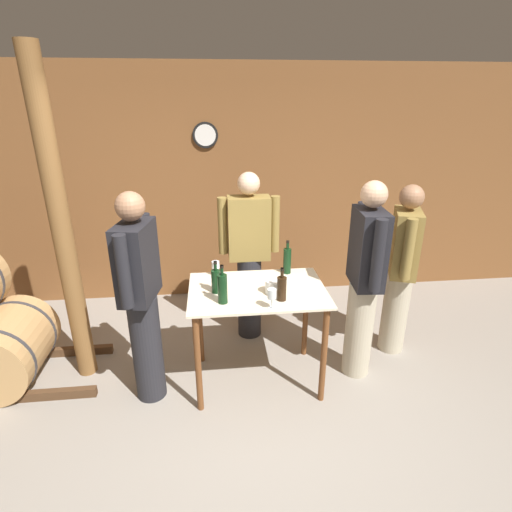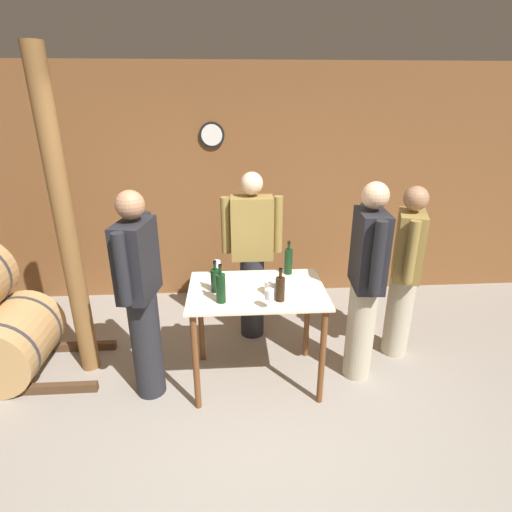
{
  "view_description": "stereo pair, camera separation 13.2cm",
  "coord_description": "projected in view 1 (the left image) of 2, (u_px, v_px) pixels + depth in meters",
  "views": [
    {
      "loc": [
        -0.28,
        -2.15,
        2.34
      ],
      "look_at": [
        0.05,
        0.83,
        1.14
      ],
      "focal_mm": 28.0,
      "sensor_mm": 36.0,
      "label": 1
    },
    {
      "loc": [
        -0.15,
        -2.17,
        2.34
      ],
      "look_at": [
        0.05,
        0.83,
        1.14
      ],
      "focal_mm": 28.0,
      "sensor_mm": 36.0,
      "label": 2
    }
  ],
  "objects": [
    {
      "name": "ground_plane",
      "position": [
        262.0,
        444.0,
        2.88
      ],
      "size": [
        14.0,
        14.0,
        0.0
      ],
      "primitive_type": "plane",
      "color": "gray"
    },
    {
      "name": "back_wall",
      "position": [
        236.0,
        187.0,
        4.68
      ],
      "size": [
        8.4,
        0.08,
        2.7
      ],
      "color": "brown",
      "rests_on": "ground_plane"
    },
    {
      "name": "tasting_table",
      "position": [
        257.0,
        307.0,
        3.29
      ],
      "size": [
        1.11,
        0.76,
        0.89
      ],
      "color": "beige",
      "rests_on": "ground_plane"
    },
    {
      "name": "wooden_post",
      "position": [
        62.0,
        231.0,
        3.16
      ],
      "size": [
        0.16,
        0.16,
        2.7
      ],
      "color": "brown",
      "rests_on": "ground_plane"
    },
    {
      "name": "wine_bottle_far_left",
      "position": [
        216.0,
        281.0,
        3.14
      ],
      "size": [
        0.07,
        0.07,
        0.27
      ],
      "color": "black",
      "rests_on": "tasting_table"
    },
    {
      "name": "wine_bottle_left",
      "position": [
        222.0,
        288.0,
        2.98
      ],
      "size": [
        0.07,
        0.07,
        0.31
      ],
      "color": "black",
      "rests_on": "tasting_table"
    },
    {
      "name": "wine_bottle_center",
      "position": [
        282.0,
        288.0,
        3.03
      ],
      "size": [
        0.07,
        0.07,
        0.27
      ],
      "color": "black",
      "rests_on": "tasting_table"
    },
    {
      "name": "wine_bottle_right",
      "position": [
        287.0,
        260.0,
        3.49
      ],
      "size": [
        0.07,
        0.07,
        0.3
      ],
      "color": "black",
      "rests_on": "tasting_table"
    },
    {
      "name": "wine_glass_near_left",
      "position": [
        216.0,
        265.0,
        3.46
      ],
      "size": [
        0.07,
        0.07,
        0.13
      ],
      "color": "silver",
      "rests_on": "tasting_table"
    },
    {
      "name": "wine_glass_near_center",
      "position": [
        272.0,
        294.0,
        2.9
      ],
      "size": [
        0.07,
        0.07,
        0.16
      ],
      "color": "silver",
      "rests_on": "tasting_table"
    },
    {
      "name": "ice_bucket",
      "position": [
        272.0,
        287.0,
        3.15
      ],
      "size": [
        0.11,
        0.11,
        0.11
      ],
      "color": "white",
      "rests_on": "tasting_table"
    },
    {
      "name": "person_host",
      "position": [
        249.0,
        254.0,
        3.91
      ],
      "size": [
        0.59,
        0.24,
        1.7
      ],
      "color": "#232328",
      "rests_on": "ground_plane"
    },
    {
      "name": "person_visitor_with_scarf",
      "position": [
        365.0,
        279.0,
        3.32
      ],
      "size": [
        0.25,
        0.59,
        1.75
      ],
      "color": "#B7AD93",
      "rests_on": "ground_plane"
    },
    {
      "name": "person_visitor_bearded",
      "position": [
        141.0,
        297.0,
        3.04
      ],
      "size": [
        0.29,
        0.58,
        1.73
      ],
      "color": "#232328",
      "rests_on": "ground_plane"
    },
    {
      "name": "person_visitor_near_door",
      "position": [
        401.0,
        268.0,
        3.68
      ],
      "size": [
        0.34,
        0.56,
        1.64
      ],
      "color": "#B7AD93",
      "rests_on": "ground_plane"
    }
  ]
}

